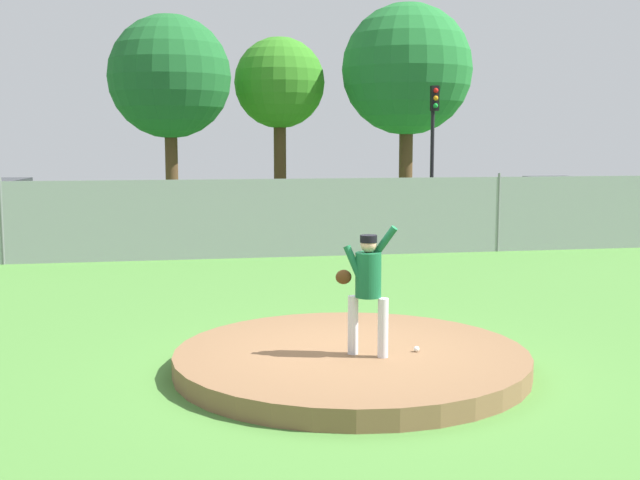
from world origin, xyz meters
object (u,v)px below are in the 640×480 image
(pitcher_youth, at_px, (367,282))
(traffic_light_far, at_px, (433,129))
(baseball, at_px, (416,349))
(parked_car_silver, at_px, (560,204))
(parked_car_white, at_px, (119,212))
(traffic_cone_orange, at_px, (301,222))

(pitcher_youth, bearing_deg, traffic_light_far, 69.42)
(baseball, xyz_separation_m, parked_car_silver, (9.58, 15.00, 0.51))
(parked_car_white, bearing_deg, traffic_cone_orange, 11.68)
(pitcher_youth, relative_size, parked_car_white, 0.38)
(parked_car_silver, bearing_deg, baseball, -122.56)
(parked_car_silver, distance_m, traffic_cone_orange, 8.60)
(parked_car_white, distance_m, parked_car_silver, 14.19)
(pitcher_youth, distance_m, parked_car_white, 15.59)
(baseball, height_order, parked_car_white, parked_car_white)
(pitcher_youth, relative_size, traffic_light_far, 0.34)
(parked_car_white, xyz_separation_m, traffic_cone_orange, (5.69, 1.18, -0.53))
(pitcher_youth, distance_m, baseball, 1.11)
(pitcher_youth, relative_size, parked_car_silver, 0.37)
(baseball, relative_size, traffic_light_far, 0.02)
(traffic_cone_orange, bearing_deg, traffic_light_far, 24.74)
(pitcher_youth, bearing_deg, traffic_cone_orange, 83.89)
(parked_car_silver, xyz_separation_m, traffic_light_far, (-3.22, 3.63, 2.52))
(baseball, distance_m, parked_car_white, 15.72)
(parked_car_white, relative_size, parked_car_silver, 0.98)
(pitcher_youth, distance_m, traffic_cone_orange, 16.38)
(parked_car_white, distance_m, traffic_cone_orange, 5.84)
(pitcher_youth, bearing_deg, parked_car_white, 104.68)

